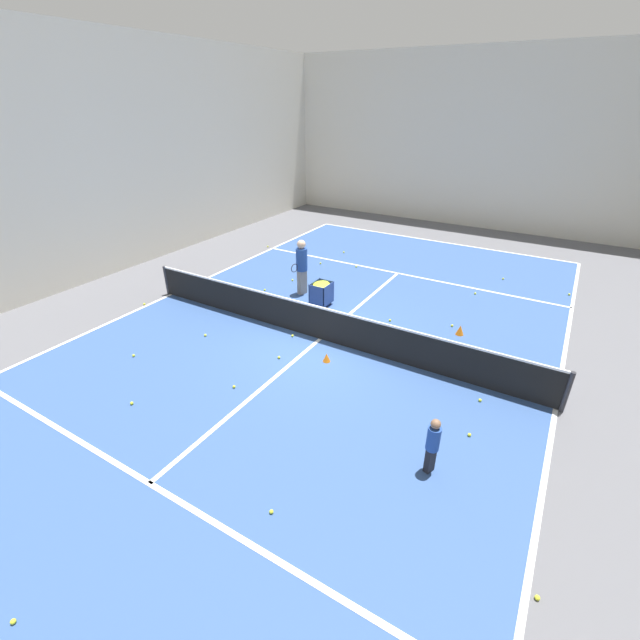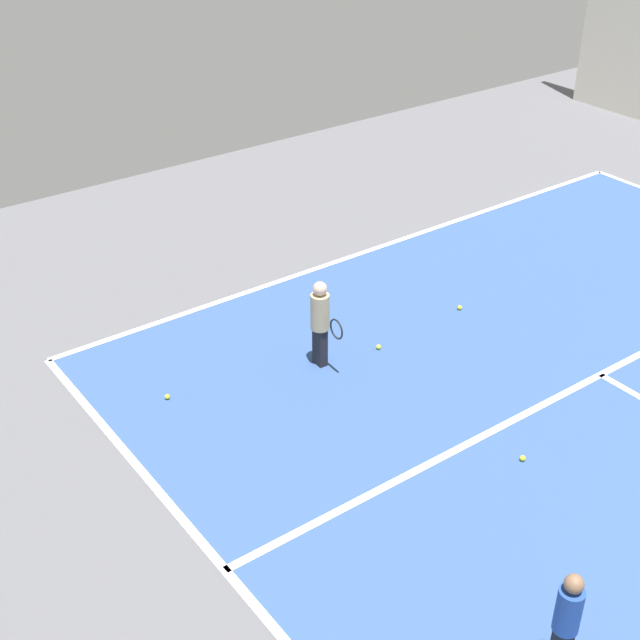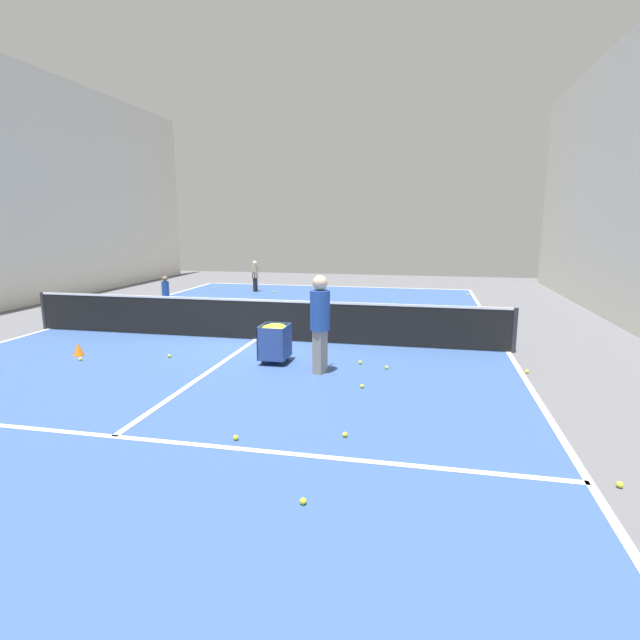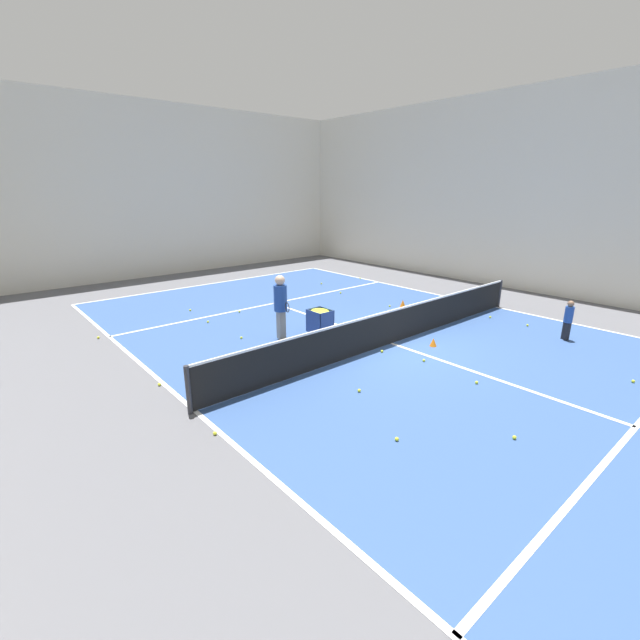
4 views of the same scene
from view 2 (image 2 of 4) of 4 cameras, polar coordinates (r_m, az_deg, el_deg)
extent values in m
cube|color=white|center=(15.04, 3.69, 4.64)|extent=(11.53, 0.10, 0.00)
cube|color=white|center=(12.34, 17.52, -3.36)|extent=(11.53, 0.10, 0.00)
cube|color=black|center=(11.85, 0.00, -1.68)|extent=(0.13, 0.20, 0.56)
cylinder|color=tan|center=(11.57, 0.00, 0.53)|extent=(0.26, 0.26, 0.50)
sphere|color=beige|center=(11.40, 0.00, 2.02)|extent=(0.19, 0.19, 0.19)
torus|color=black|center=(11.44, 1.06, -0.59)|extent=(0.04, 0.28, 0.28)
cylinder|color=#234799|center=(8.15, 15.62, -17.45)|extent=(0.30, 0.30, 0.46)
sphere|color=#846047|center=(7.92, 15.95, -15.94)|extent=(0.17, 0.17, 0.17)
sphere|color=yellow|center=(10.63, 12.84, -8.62)|extent=(0.07, 0.07, 0.07)
sphere|color=yellow|center=(12.30, 3.77, -1.73)|extent=(0.07, 0.07, 0.07)
sphere|color=yellow|center=(11.48, -9.75, -4.86)|extent=(0.07, 0.07, 0.07)
sphere|color=yellow|center=(13.36, 8.94, 0.79)|extent=(0.07, 0.07, 0.07)
camera|label=1|loc=(9.33, -14.80, 24.92)|focal=24.00mm
camera|label=3|loc=(17.33, 87.63, -13.91)|focal=28.00mm
camera|label=4|loc=(18.98, 33.35, 18.60)|focal=24.00mm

